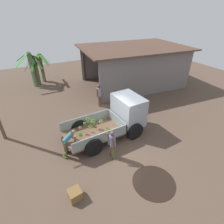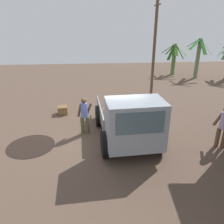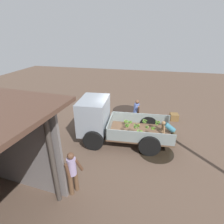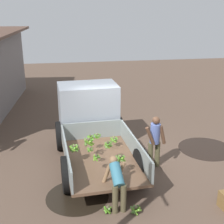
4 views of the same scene
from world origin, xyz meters
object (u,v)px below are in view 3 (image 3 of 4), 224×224
person_foreground_visitor (136,112)px  wooden_crate_0 (174,117)px  cargo_truck (103,119)px  person_bystander_near_shed (72,171)px  banana_bunch_on_ground_1 (172,144)px  person_worker_loading (169,130)px  banana_bunch_on_ground_0 (174,137)px

person_foreground_visitor → wooden_crate_0: bearing=25.0°
cargo_truck → wooden_crate_0: 4.97m
person_foreground_visitor → wooden_crate_0: 2.74m
person_bystander_near_shed → banana_bunch_on_ground_1: bearing=70.0°
person_bystander_near_shed → person_foreground_visitor: bearing=98.3°
person_foreground_visitor → banana_bunch_on_ground_1: bearing=-44.7°
wooden_crate_0 → person_foreground_visitor: bearing=28.4°
cargo_truck → person_worker_loading: size_ratio=3.84×
cargo_truck → person_worker_loading: (-3.28, -0.29, -0.41)m
person_worker_loading → person_bystander_near_shed: 5.13m
wooden_crate_0 → cargo_truck: bearing=38.4°
banana_bunch_on_ground_1 → person_bystander_near_shed: bearing=44.9°
person_foreground_visitor → banana_bunch_on_ground_1: person_foreground_visitor is taller
person_worker_loading → banana_bunch_on_ground_0: 0.80m
person_foreground_visitor → person_bystander_near_shed: (1.61, 5.31, 0.03)m
cargo_truck → banana_bunch_on_ground_1: bearing=177.3°
person_bystander_near_shed → banana_bunch_on_ground_0: size_ratio=6.25×
person_foreground_visitor → person_worker_loading: size_ratio=1.35×
cargo_truck → wooden_crate_0: (-3.83, -3.03, -0.92)m
cargo_truck → person_bystander_near_shed: (0.11, 3.54, -0.19)m
banana_bunch_on_ground_1 → wooden_crate_0: bearing=-96.7°
person_bystander_near_shed → wooden_crate_0: 7.70m
person_bystander_near_shed → banana_bunch_on_ground_1: size_ratio=8.18×
person_worker_loading → wooden_crate_0: bearing=-107.0°
banana_bunch_on_ground_1 → person_worker_loading: bearing=-52.3°
person_worker_loading → wooden_crate_0: 2.84m
person_foreground_visitor → person_worker_loading: 2.32m
person_bystander_near_shed → wooden_crate_0: (-3.95, -6.57, -0.73)m
cargo_truck → banana_bunch_on_ground_0: (-3.61, -0.69, -1.02)m
person_foreground_visitor → person_bystander_near_shed: size_ratio=0.97×
cargo_truck → person_foreground_visitor: 2.33m
person_worker_loading → banana_bunch_on_ground_1: person_worker_loading is taller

